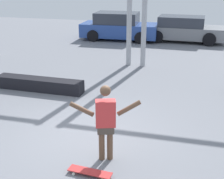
{
  "coord_description": "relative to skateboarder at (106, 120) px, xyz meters",
  "views": [
    {
      "loc": [
        2.19,
        -5.98,
        3.5
      ],
      "look_at": [
        0.28,
        1.29,
        0.71
      ],
      "focal_mm": 50.0,
      "sensor_mm": 36.0,
      "label": 1
    }
  ],
  "objects": [
    {
      "name": "ground_plane",
      "position": [
        -0.7,
        0.78,
        -0.87
      ],
      "size": [
        36.0,
        36.0,
        0.0
      ],
      "primitive_type": "plane",
      "color": "slate"
    },
    {
      "name": "parked_car_grey",
      "position": [
        0.92,
        12.26,
        -0.21
      ],
      "size": [
        4.4,
        1.99,
        1.36
      ],
      "rotation": [
        0.0,
        0.0,
        -0.03
      ],
      "color": "slate",
      "rests_on": "ground_plane"
    },
    {
      "name": "grind_box",
      "position": [
        -3.12,
        3.27,
        -0.67
      ],
      "size": [
        2.9,
        0.55,
        0.4
      ],
      "primitive_type": "cube",
      "rotation": [
        0.0,
        0.0,
        -0.03
      ],
      "color": "black",
      "rests_on": "ground_plane"
    },
    {
      "name": "skateboarder",
      "position": [
        0.0,
        0.0,
        0.0
      ],
      "size": [
        1.32,
        0.51,
        1.57
      ],
      "rotation": [
        0.0,
        0.0,
        0.32
      ],
      "color": "brown",
      "rests_on": "ground_plane"
    },
    {
      "name": "parked_car_blue",
      "position": [
        -2.6,
        11.89,
        -0.16
      ],
      "size": [
        4.27,
        2.04,
        1.5
      ],
      "rotation": [
        0.0,
        0.0,
        0.02
      ],
      "color": "#284793",
      "rests_on": "ground_plane"
    },
    {
      "name": "skateboard",
      "position": [
        -0.14,
        -0.59,
        -0.81
      ],
      "size": [
        0.85,
        0.3,
        0.08
      ],
      "rotation": [
        0.0,
        0.0,
        -0.08
      ],
      "color": "red",
      "rests_on": "ground_plane"
    }
  ]
}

